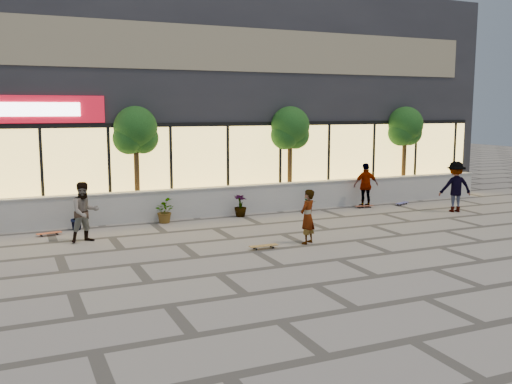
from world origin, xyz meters
name	(u,v)px	position (x,y,z in m)	size (l,w,h in m)	color
ground	(339,259)	(0.00, 0.00, 0.00)	(80.00, 80.00, 0.00)	gray
planter_wall	(237,200)	(0.00, 7.00, 0.52)	(22.00, 0.42, 1.04)	beige
retail_building	(191,99)	(0.00, 12.49, 4.25)	(24.00, 9.17, 8.50)	#242429
shrub_b	(77,217)	(-5.70, 6.45, 0.41)	(0.45, 0.36, 0.81)	#173C13
shrub_c	(163,211)	(-2.90, 6.45, 0.41)	(0.73, 0.63, 0.81)	#173C13
shrub_d	(240,205)	(-0.10, 6.45, 0.41)	(0.45, 0.45, 0.81)	#173C13
shrub_e	(309,200)	(2.70, 6.45, 0.41)	(0.43, 0.29, 0.81)	#173C13
tree_midwest	(136,133)	(-3.50, 7.70, 2.99)	(1.60, 1.50, 3.92)	#472F19
tree_mideast	(290,130)	(2.50, 7.70, 2.99)	(1.60, 1.50, 3.92)	#472F19
tree_east	(405,129)	(8.00, 7.70, 2.99)	(1.60, 1.50, 3.92)	#472F19
skater_center	(308,217)	(0.11, 1.87, 0.78)	(0.57, 0.37, 1.56)	silver
skater_left	(85,212)	(-5.67, 4.61, 0.87)	(0.85, 0.66, 1.75)	tan
skater_right_near	(366,185)	(5.12, 6.30, 0.87)	(1.02, 0.42, 1.74)	silver
skater_right_far	(455,187)	(7.63, 4.17, 0.94)	(1.22, 0.70, 1.88)	maroon
skateboard_center	(264,246)	(-1.30, 1.79, 0.08)	(0.82, 0.22, 0.10)	olive
skateboard_left	(49,233)	(-6.59, 5.91, 0.07)	(0.76, 0.32, 0.09)	#D95228
skateboard_right_near	(364,206)	(5.00, 6.20, 0.07)	(0.76, 0.27, 0.09)	brown
skateboard_right_far	(402,203)	(6.81, 6.20, 0.07)	(0.76, 0.48, 0.09)	#4F4D8E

